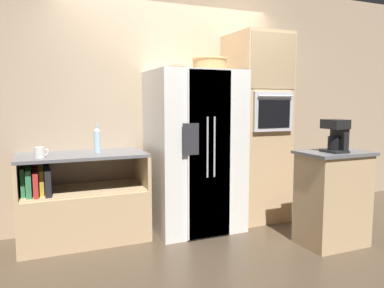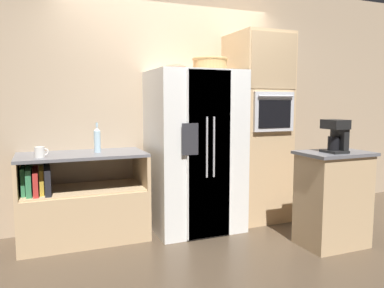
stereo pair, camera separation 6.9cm
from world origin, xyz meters
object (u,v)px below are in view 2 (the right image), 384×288
Objects in this scene: fruit_bowl at (175,67)px; mug at (40,152)px; wall_oven at (257,128)px; wicker_basket at (210,64)px; coffee_maker at (337,135)px; refrigerator at (195,151)px; bottle_tall at (97,140)px.

mug is at bearing -176.30° from fruit_bowl.
fruit_bowl is (-1.02, -0.03, 0.66)m from wall_oven.
coffee_maker is (0.82, -1.04, -0.71)m from wicker_basket.
wicker_basket is 1.64× the size of fruit_bowl.
wicker_basket reaches higher than mug.
wall_oven is 1.11m from coffee_maker.
refrigerator is at bearing 134.25° from coffee_maker.
bottle_tall is 2.41× the size of mug.
fruit_bowl is 0.76× the size of coffee_maker.
wall_oven is at bearing -0.93° from bottle_tall.
mug is 2.75m from coffee_maker.
wicker_basket is (0.19, 0.01, 0.94)m from refrigerator.
wall_oven reaches higher than bottle_tall.
mug is at bearing -178.10° from refrigerator.
wicker_basket reaches higher than bottle_tall.
coffee_maker is at bearing -20.90° from mug.
refrigerator is 5.57× the size of coffee_maker.
coffee_maker is at bearing -41.42° from fruit_bowl.
mug is 0.41× the size of coffee_maker.
refrigerator is 0.85m from wall_oven.
wicker_basket is at bearing 2.04° from mug.
wall_oven is 1.84m from bottle_tall.
fruit_bowl reaches higher than refrigerator.
bottle_tall is 2.32m from coffee_maker.
fruit_bowl is at bearing 176.29° from wicker_basket.
refrigerator is 5.70× the size of bottle_tall.
mug is (-1.56, -0.05, 0.07)m from refrigerator.
wicker_basket reaches higher than coffee_maker.
bottle_tall is at bearing 14.93° from mug.
coffee_maker is (1.00, -1.03, 0.23)m from refrigerator.
wicker_basket is 1.25× the size of coffee_maker.
coffee_maker reaches higher than bottle_tall.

